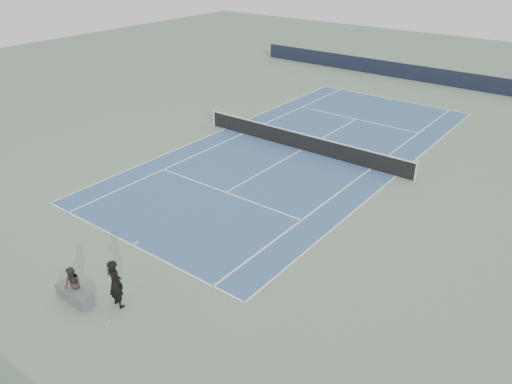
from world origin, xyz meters
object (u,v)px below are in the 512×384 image
Objects in this scene: tennis_ball at (110,321)px; spectator_bench at (74,289)px; tennis_net at (302,141)px; tennis_player at (115,283)px.

spectator_bench is (-1.68, -0.02, 0.41)m from tennis_ball.
tennis_ball is (2.75, -15.08, -0.47)m from tennis_net.
tennis_player reaches higher than tennis_net.
tennis_ball is at bearing -59.06° from tennis_player.
spectator_bench reaches higher than tennis_ball.
spectator_bench is at bearing -85.94° from tennis_net.
tennis_player is 1.15× the size of spectator_bench.
tennis_net is at bearing 100.35° from tennis_ball.
tennis_net reaches higher than tennis_ball.
tennis_net is 15.14m from spectator_bench.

